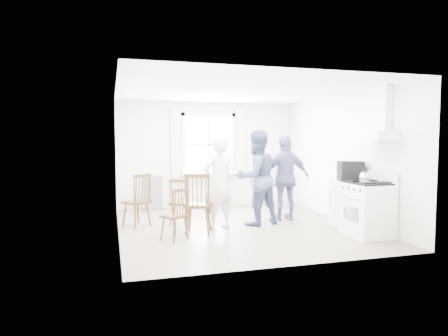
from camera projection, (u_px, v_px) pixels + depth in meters
The scene contains 17 objects.
room_shell at pixel (239, 159), 7.62m from camera, with size 4.62×5.12×2.64m.
window_assembly at pixel (209, 148), 9.96m from camera, with size 1.88×0.24×1.70m.
range_hood at pixel (378, 127), 6.85m from camera, with size 0.45×0.76×0.94m.
shelf_unit at pixel (153, 193), 9.55m from camera, with size 0.40×0.30×0.80m, color gray.
gas_stove at pixel (368, 209), 6.91m from camera, with size 0.68×0.76×1.12m.
kettle at pixel (365, 177), 6.77m from camera, with size 0.19×0.19×0.26m.
low_cabinet at pixel (348, 204), 7.60m from camera, with size 0.50×0.55×0.90m, color white.
stereo_stack at pixel (350, 171), 7.48m from camera, with size 0.51×0.48×0.37m.
cardboard_box at pixel (354, 177), 7.46m from camera, with size 0.27×0.19×0.17m, color #A1794D.
windsor_chair_a at pixel (140, 194), 7.64m from camera, with size 0.60×0.60×1.03m.
windsor_chair_b at pixel (198, 197), 7.04m from camera, with size 0.58×0.58×1.09m.
windsor_chair_c at pixel (178, 208), 6.60m from camera, with size 0.51×0.51×0.89m.
person_left at pixel (218, 183), 7.45m from camera, with size 0.64×0.64×1.75m, color white.
person_mid at pixel (256, 178), 7.82m from camera, with size 0.91×0.91×1.86m, color #3F4F75.
person_right at pixel (286, 178), 8.26m from camera, with size 1.04×1.04×1.77m, color navy.
potted_plant at pixel (229, 165), 10.04m from camera, with size 0.20×0.20×0.36m, color #347635.
windsor_chair_d at pixel (179, 197), 7.79m from camera, with size 0.50×0.49×0.92m.
Camera 1 is at (-2.35, -7.25, 1.69)m, focal length 32.00 mm.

